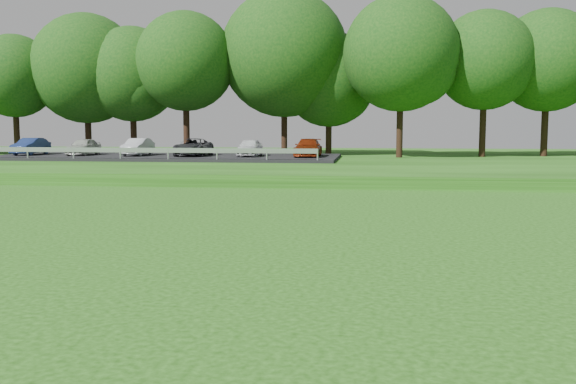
# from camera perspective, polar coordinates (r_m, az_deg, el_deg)

# --- Properties ---
(berm) EXTENTS (130.00, 30.00, 0.60)m
(berm) POSITION_cam_1_polar(r_m,az_deg,el_deg) (45.29, 19.86, 2.32)
(berm) COLOR #173D0B
(berm) RESTS_ON ground
(treeline) EXTENTS (104.00, 7.00, 15.00)m
(treeline) POSITION_cam_1_polar(r_m,az_deg,el_deg) (49.39, 19.19, 11.69)
(treeline) COLOR #0D3B0F
(treeline) RESTS_ON berm
(parking_lot) EXTENTS (24.00, 9.00, 1.38)m
(parking_lot) POSITION_cam_1_polar(r_m,az_deg,el_deg) (45.23, -10.38, 3.54)
(parking_lot) COLOR black
(parking_lot) RESTS_ON berm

